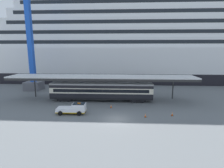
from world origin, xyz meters
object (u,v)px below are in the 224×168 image
Objects in this scene: cruise_ship at (162,43)px; traffic_cone_mid at (145,115)px; service_truck at (74,108)px; train_carriage at (101,91)px; traffic_cone_near at (111,106)px; dockside_crane at (31,23)px; traffic_cone_far at (172,114)px.

traffic_cone_mid is at bearing -105.32° from cruise_ship.
service_truck reaches higher than traffic_cone_mid.
service_truck is at bearing -115.92° from train_carriage.
cruise_ship reaches higher than service_truck.
traffic_cone_mid is at bearing -37.43° from traffic_cone_near.
dockside_crane is (-15.87, 18.62, 17.53)m from service_truck.
train_carriage is at bearing 132.41° from traffic_cone_mid.
traffic_cone_mid is 0.96× the size of traffic_cone_far.
traffic_cone_far is at bearing -29.61° from dockside_crane.
dockside_crane is (-22.33, 15.06, 18.15)m from traffic_cone_near.
cruise_ship is 46.57m from traffic_cone_mid.
train_carriage is 34.27× the size of traffic_cone_mid.
cruise_ship reaches higher than traffic_cone_far.
cruise_ship reaches higher than traffic_cone_mid.
traffic_cone_near is 32.48m from dockside_crane.
traffic_cone_far is (10.85, -3.79, -0.04)m from traffic_cone_near.
train_carriage is (-20.32, -33.57, -11.68)m from cruise_ship.
dockside_crane reaches higher than traffic_cone_mid.
traffic_cone_mid is at bearing -47.59° from train_carriage.
traffic_cone_mid is 39.12m from dockside_crane.
dockside_crane is (-19.88, 10.37, 16.21)m from train_carriage.
service_truck is 30.10m from dockside_crane.
dockside_crane is at bearing 152.46° from train_carriage.
dockside_crane reaches higher than train_carriage.
traffic_cone_near is at bearing -62.46° from train_carriage.
train_carriage is 32.99× the size of traffic_cone_far.
traffic_cone_mid is (8.56, -9.37, -1.98)m from train_carriage.
service_truck is at bearing -49.56° from dockside_crane.
traffic_cone_near is at bearing 28.86° from service_truck.
service_truck is at bearing -120.19° from cruise_ship.
traffic_cone_near is at bearing -115.04° from cruise_ship.
traffic_cone_near is (-17.88, -38.26, -13.61)m from cruise_ship.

